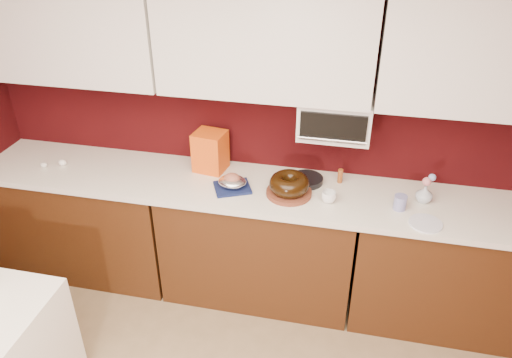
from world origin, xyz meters
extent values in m
cube|color=#340708|center=(0.00, 2.25, 1.25)|extent=(4.00, 0.02, 2.50)
cube|color=#43220D|center=(-1.33, 1.94, 0.43)|extent=(1.31, 0.58, 0.86)
cube|color=#43220D|center=(0.00, 1.94, 0.43)|extent=(1.31, 0.58, 0.86)
cube|color=#43220D|center=(1.33, 1.94, 0.43)|extent=(1.31, 0.58, 0.86)
cube|color=white|center=(0.00, 1.94, 0.88)|extent=(4.00, 0.62, 0.04)
cube|color=white|center=(-1.33, 2.08, 1.85)|extent=(1.31, 0.33, 0.70)
cube|color=white|center=(0.00, 2.08, 1.85)|extent=(1.31, 0.33, 0.70)
cube|color=white|center=(1.33, 2.08, 1.85)|extent=(1.31, 0.33, 0.70)
cube|color=white|center=(0.45, 2.10, 1.38)|extent=(0.45, 0.30, 0.25)
cube|color=black|center=(0.45, 1.94, 1.38)|extent=(0.40, 0.02, 0.18)
cylinder|color=silver|center=(0.45, 1.93, 1.30)|extent=(0.42, 0.02, 0.02)
cylinder|color=brown|center=(0.21, 1.89, 0.91)|extent=(0.30, 0.30, 0.03)
torus|color=black|center=(0.21, 1.89, 0.98)|extent=(0.32, 0.32, 0.11)
cube|color=#131D4A|center=(-0.17, 1.88, 0.91)|extent=(0.29, 0.27, 0.02)
ellipsoid|color=white|center=(-0.17, 1.88, 0.96)|extent=(0.23, 0.21, 0.07)
ellipsoid|color=#A7614C|center=(-0.17, 1.88, 0.98)|extent=(0.13, 0.12, 0.07)
cube|color=red|center=(-0.39, 2.11, 1.04)|extent=(0.23, 0.22, 0.28)
cylinder|color=black|center=(0.30, 2.07, 0.92)|extent=(0.23, 0.23, 0.04)
imported|color=white|center=(0.46, 1.86, 0.95)|extent=(0.11, 0.11, 0.09)
cylinder|color=navy|center=(0.90, 1.87, 0.95)|extent=(0.09, 0.09, 0.09)
imported|color=silver|center=(1.05, 1.99, 0.96)|extent=(0.10, 0.10, 0.13)
sphere|color=#D77C7F|center=(1.05, 1.99, 1.05)|extent=(0.06, 0.06, 0.06)
sphere|color=#86A1D7|center=(1.08, 2.01, 1.07)|extent=(0.05, 0.05, 0.05)
cylinder|color=white|center=(1.05, 1.74, 0.91)|extent=(0.24, 0.24, 0.01)
cylinder|color=#94491B|center=(0.52, 2.12, 0.95)|extent=(0.04, 0.04, 0.10)
ellipsoid|color=white|center=(-1.44, 1.93, 0.92)|extent=(0.06, 0.05, 0.05)
ellipsoid|color=silver|center=(-1.55, 1.87, 0.92)|extent=(0.06, 0.06, 0.04)
camera|label=1|loc=(0.58, -0.83, 2.64)|focal=35.00mm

